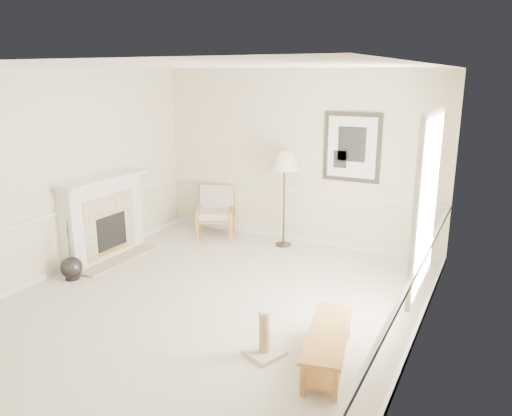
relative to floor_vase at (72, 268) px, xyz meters
The scene contains 8 objects.
ground 2.18m from the floor_vase, ahead, with size 5.50×5.50×0.00m, color silver.
room 2.87m from the floor_vase, ahead, with size 5.04×5.54×2.92m.
fireplace 1.03m from the floor_vase, 102.19° to the left, with size 0.64×1.64×1.31m.
floor_vase is the anchor object (origin of this frame).
armchair 2.84m from the floor_vase, 74.91° to the left, with size 0.90×0.93×0.88m.
floor_lamp 3.63m from the floor_vase, 52.32° to the left, with size 0.60×0.60×1.63m.
bench 3.96m from the floor_vase, ahead, with size 0.63×1.33×0.36m.
scratching_post 3.35m from the floor_vase, ahead, with size 0.45×0.45×0.50m.
Camera 1 is at (3.17, -4.97, 2.81)m, focal length 35.00 mm.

